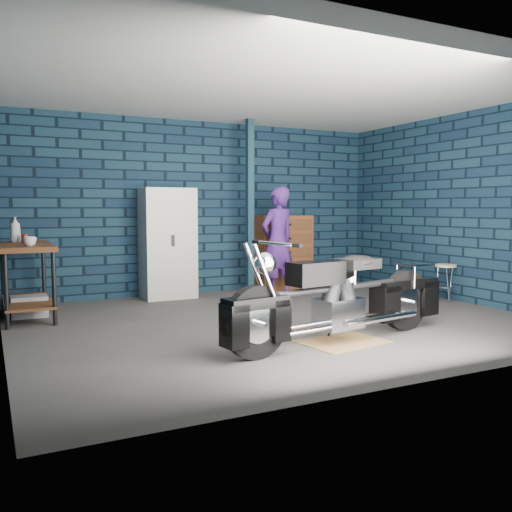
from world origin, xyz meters
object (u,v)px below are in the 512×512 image
at_px(workbench, 27,281).
at_px(locker, 168,243).
at_px(motorcycle, 343,291).
at_px(storage_bin, 29,306).
at_px(person, 278,242).
at_px(shop_stool, 445,283).
at_px(tool_chest, 282,252).

relative_size(workbench, locker, 0.85).
height_order(motorcycle, storage_bin, motorcycle).
bearing_deg(storage_bin, person, 0.84).
distance_m(motorcycle, shop_stool, 3.00).
relative_size(workbench, tool_chest, 1.14).
height_order(locker, tool_chest, locker).
xyz_separation_m(tool_chest, shop_stool, (1.50, -2.13, -0.34)).
height_order(person, tool_chest, person).
bearing_deg(motorcycle, person, 65.42).
bearing_deg(storage_bin, motorcycle, -45.46).
distance_m(storage_bin, shop_stool, 5.64).
distance_m(workbench, shop_stool, 5.65).
bearing_deg(motorcycle, locker, 93.83).
bearing_deg(shop_stool, locker, 148.44).
xyz_separation_m(workbench, storage_bin, (0.02, 0.04, -0.32)).
xyz_separation_m(workbench, person, (3.56, 0.09, 0.38)).
height_order(tool_chest, shop_stool, tool_chest).
relative_size(person, shop_stool, 3.08).
distance_m(workbench, person, 3.58).
bearing_deg(motorcycle, shop_stool, 16.61).
bearing_deg(tool_chest, shop_stool, -54.86).
height_order(workbench, person, person).
xyz_separation_m(person, storage_bin, (-3.54, -0.05, -0.71)).
xyz_separation_m(workbench, shop_stool, (5.46, -1.46, -0.18)).
distance_m(person, shop_stool, 2.52).
height_order(person, storage_bin, person).
xyz_separation_m(motorcycle, locker, (-0.76, 3.40, 0.30)).
height_order(storage_bin, locker, locker).
bearing_deg(tool_chest, storage_bin, -170.98).
bearing_deg(person, workbench, -12.93).
relative_size(person, locker, 1.02).
bearing_deg(locker, motorcycle, -77.48).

